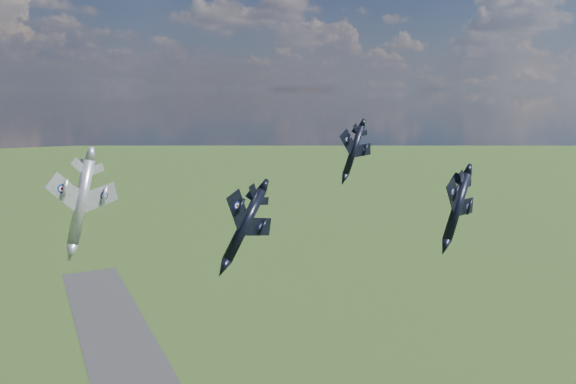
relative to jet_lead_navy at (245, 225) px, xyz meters
name	(u,v)px	position (x,y,z in m)	size (l,w,h in m)	color
jet_lead_navy	(245,225)	(0.00, 0.00, 0.00)	(10.76, 15.00, 3.10)	black
jet_right_navy	(457,207)	(22.79, -15.56, 3.33)	(8.93, 12.45, 2.57)	black
jet_high_navy	(354,151)	(29.01, 18.84, 6.88)	(9.40, 13.11, 2.71)	black
jet_left_silver	(81,202)	(-19.75, 9.29, 3.17)	(11.27, 15.71, 3.25)	gray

